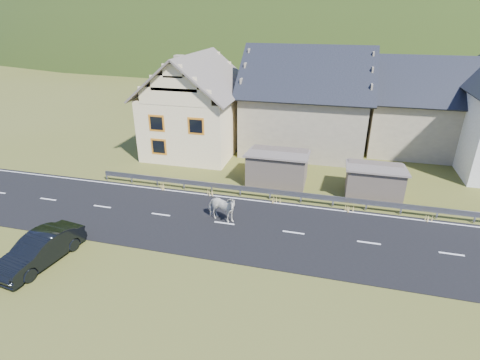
# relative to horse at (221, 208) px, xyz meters

# --- Properties ---
(ground) EXTENTS (160.00, 160.00, 0.00)m
(ground) POSITION_rel_horse_xyz_m (4.23, -0.22, -0.89)
(ground) COLOR #4E5118
(ground) RESTS_ON ground
(road) EXTENTS (60.00, 7.00, 0.04)m
(road) POSITION_rel_horse_xyz_m (4.23, -0.22, -0.87)
(road) COLOR black
(road) RESTS_ON ground
(lane_markings) EXTENTS (60.00, 6.60, 0.01)m
(lane_markings) POSITION_rel_horse_xyz_m (4.23, -0.22, -0.85)
(lane_markings) COLOR silver
(lane_markings) RESTS_ON road
(guardrail) EXTENTS (28.10, 0.09, 0.75)m
(guardrail) POSITION_rel_horse_xyz_m (4.23, 3.46, -0.33)
(guardrail) COLOR #93969B
(guardrail) RESTS_ON ground
(shed_left) EXTENTS (4.30, 3.30, 2.40)m
(shed_left) POSITION_rel_horse_xyz_m (2.23, 6.28, 0.21)
(shed_left) COLOR brown
(shed_left) RESTS_ON ground
(shed_right) EXTENTS (3.80, 2.90, 2.20)m
(shed_right) POSITION_rel_horse_xyz_m (8.73, 5.78, 0.11)
(shed_right) COLOR brown
(shed_right) RESTS_ON ground
(house_cream) EXTENTS (7.80, 9.80, 8.30)m
(house_cream) POSITION_rel_horse_xyz_m (-5.78, 11.78, 3.47)
(house_cream) COLOR #F7E8B1
(house_cream) RESTS_ON ground
(house_stone_a) EXTENTS (10.80, 9.80, 8.90)m
(house_stone_a) POSITION_rel_horse_xyz_m (3.23, 14.78, 3.74)
(house_stone_a) COLOR tan
(house_stone_a) RESTS_ON ground
(house_stone_b) EXTENTS (9.80, 8.80, 8.10)m
(house_stone_b) POSITION_rel_horse_xyz_m (13.23, 16.78, 3.34)
(house_stone_b) COLOR tan
(house_stone_b) RESTS_ON ground
(mountain) EXTENTS (440.00, 280.00, 260.00)m
(mountain) POSITION_rel_horse_xyz_m (9.23, 179.78, -20.89)
(mountain) COLOR #203512
(mountain) RESTS_ON ground
(conifer_patch) EXTENTS (76.00, 50.00, 28.00)m
(conifer_patch) POSITION_rel_horse_xyz_m (-50.77, 109.78, 5.11)
(conifer_patch) COLOR black
(conifer_patch) RESTS_ON ground
(horse) EXTENTS (1.37, 2.18, 1.70)m
(horse) POSITION_rel_horse_xyz_m (0.00, 0.00, 0.00)
(horse) COLOR beige
(horse) RESTS_ON road
(car) EXTENTS (2.16, 4.65, 1.48)m
(car) POSITION_rel_horse_xyz_m (-7.35, -5.92, -0.15)
(car) COLOR black
(car) RESTS_ON ground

